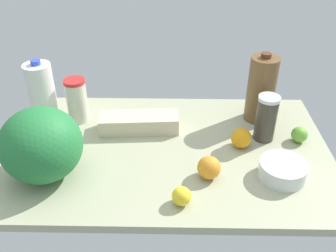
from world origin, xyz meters
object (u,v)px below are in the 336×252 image
Objects in this scene: shaker_bottle at (266,118)px; orange_near_front at (209,168)px; milk_jug at (42,93)px; lemon_beside_bowl at (182,196)px; watermelon at (41,145)px; lime_loose at (299,135)px; tumbler_cup at (77,100)px; orange_by_jug at (241,138)px; egg_carton at (139,123)px; chocolate_milk_jug at (261,89)px; mixing_bowl at (283,170)px.

shaker_bottle is 2.32× the size of orange_near_front.
milk_jug is 73.46cm from lemon_beside_bowl.
milk_jug is 35.80cm from watermelon.
shaker_bottle is at bearing 45.38° from orange_near_front.
lemon_beside_bowl is at bearing -143.03° from lime_loose.
tumbler_cup is 62.44cm from orange_near_front.
orange_by_jug is at bearing -12.33° from milk_jug.
tumbler_cup is 2.33× the size of orange_near_front.
milk_jug is at bearing 167.67° from orange_by_jug.
chocolate_milk_jug is at bearing 7.68° from egg_carton.
watermelon reaches higher than tumbler_cup.
lime_loose is at bearing -7.93° from shaker_bottle.
orange_near_front is at bearing -0.24° from watermelon.
orange_near_front is at bearing -34.50° from tumbler_cup.
lime_loose is (45.09, 33.94, 0.04)cm from lemon_beside_bowl.
mixing_bowl is at bearing -118.32° from lime_loose.
chocolate_milk_jug is 74.55cm from tumbler_cup.
orange_near_front is at bearing -134.62° from shaker_bottle.
egg_carton is 5.11× the size of lemon_beside_bowl.
chocolate_milk_jug is 45.35cm from orange_near_front.
mixing_bowl is at bearing -56.34° from orange_by_jug.
orange_near_front is (-22.80, -23.11, -5.23)cm from shaker_bottle.
egg_carton is at bearing 151.32° from mixing_bowl.
milk_jug is (-39.08, 6.65, 9.24)cm from egg_carton.
lemon_beside_bowl is 0.80× the size of orange_by_jug.
orange_by_jug is at bearing 53.34° from lemon_beside_bowl.
lemon_beside_bowl is 0.99× the size of lime_loose.
chocolate_milk_jug is 3.67× the size of orange_near_front.
mixing_bowl is 23.69cm from lime_loose.
watermelon is (-77.34, -22.88, 3.22)cm from shaker_bottle.
egg_carton is 48.99cm from shaker_bottle.
chocolate_milk_jug is 87.85cm from milk_jug.
watermelon is 4.40× the size of lemon_beside_bowl.
orange_near_front is at bearing -51.26° from egg_carton.
chocolate_milk_jug reaches higher than milk_jug.
milk_jug is at bearing 151.88° from orange_near_front.
egg_carton is 40.71cm from milk_jug.
shaker_bottle is at bearing 48.16° from lemon_beside_bowl.
chocolate_milk_jug reaches higher than egg_carton.
egg_carton is at bearing -15.93° from tumbler_cup.
milk_jug is at bearing 172.54° from shaker_bottle.
tumbler_cup reaches higher than lime_loose.
egg_carton reaches higher than mixing_bowl.
mixing_bowl is (89.31, -34.13, -9.72)cm from milk_jug.
mixing_bowl is at bearing -85.39° from shaker_bottle.
egg_carton is 50.76cm from chocolate_milk_jug.
orange_near_front is (-13.24, -17.53, 0.17)cm from orange_by_jug.
chocolate_milk_jug is 3.84× the size of orange_by_jug.
lemon_beside_bowl is (45.32, -12.88, -9.38)cm from watermelon.
orange_by_jug is (-9.56, -5.57, -5.40)cm from shaker_bottle.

